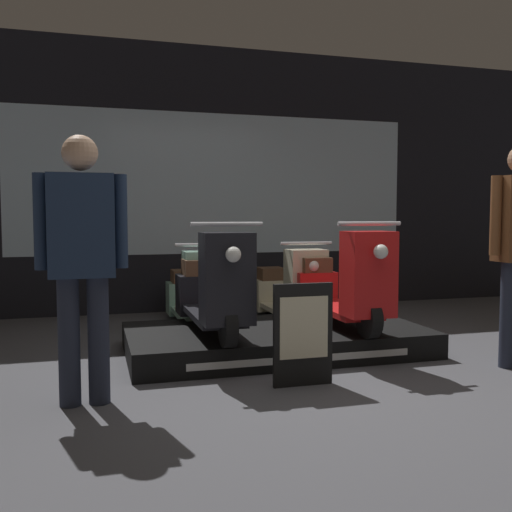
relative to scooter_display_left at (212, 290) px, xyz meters
name	(u,v)px	position (x,y,z in m)	size (l,w,h in m)	color
ground_plane	(318,384)	(0.55, -0.91, -0.56)	(30.00, 30.00, 0.00)	#4C4C51
shop_wall_back	(217,180)	(0.55, 2.39, 1.04)	(8.92, 0.09, 3.20)	black
display_platform	(276,340)	(0.56, 0.05, -0.46)	(2.50, 1.29, 0.21)	black
scooter_display_left	(212,290)	(0.00, 0.00, 0.00)	(0.53, 1.58, 0.91)	black
scooter_display_right	(340,285)	(1.13, 0.00, 0.00)	(0.53, 1.58, 0.91)	black
scooter_backrow_0	(194,295)	(0.06, 1.21, -0.21)	(0.53, 1.58, 0.91)	black
scooter_backrow_1	(288,291)	(1.07, 1.21, -0.21)	(0.53, 1.58, 0.91)	black
person_left_browsing	(82,250)	(-0.99, -0.91, 0.39)	(0.55, 0.22, 1.65)	#232838
price_sign_board	(303,334)	(0.44, -0.92, -0.20)	(0.42, 0.04, 0.71)	black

